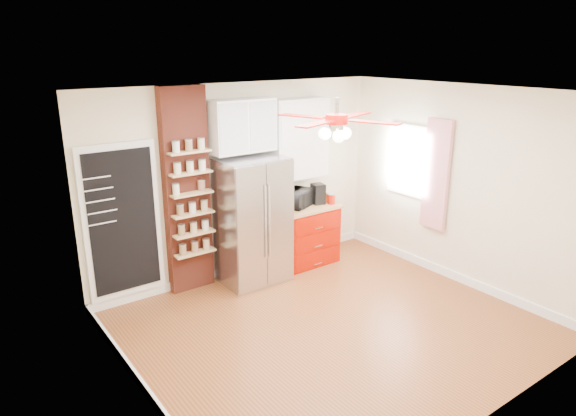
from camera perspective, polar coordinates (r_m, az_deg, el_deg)
floor at (r=6.23m, az=4.77°, el=-12.93°), size 4.50×4.50×0.00m
ceiling at (r=5.39m, az=5.51°, el=12.65°), size 4.50×4.50×0.00m
wall_back at (r=7.22m, az=-5.37°, el=3.01°), size 4.50×0.02×2.70m
wall_front at (r=4.47m, az=22.33°, el=-7.61°), size 4.50×0.02×2.70m
wall_left at (r=4.60m, az=-16.68°, el=-6.32°), size 0.02×4.00×2.70m
wall_right at (r=7.29m, az=18.58°, el=2.30°), size 0.02×4.00×2.70m
chalkboard at (r=6.59m, az=-17.90°, el=-1.47°), size 0.95×0.05×1.95m
brick_pillar at (r=6.77m, az=-11.19°, el=1.77°), size 0.60×0.16×2.70m
fridge at (r=7.03m, az=-4.05°, el=-1.40°), size 0.90×0.70×1.75m
upper_glass_cabinet at (r=6.89m, az=-5.16°, el=9.11°), size 0.90×0.35×0.70m
red_cabinet at (r=7.74m, az=1.90°, el=-2.90°), size 0.94×0.64×0.90m
upper_shelf_unit at (r=7.50m, az=1.21°, el=7.72°), size 0.90×0.30×1.15m
window at (r=7.77m, az=13.26°, el=5.16°), size 0.04×0.75×1.05m
curtain at (r=7.41m, az=16.15°, el=3.57°), size 0.06×0.40×1.55m
ceiling_fan at (r=5.42m, az=5.42°, el=9.75°), size 1.40×1.40×0.44m
toaster_oven at (r=7.51m, az=1.11°, el=1.08°), size 0.54×0.47×0.25m
coffee_maker at (r=7.66m, az=3.35°, el=1.59°), size 0.21×0.23×0.30m
canister_left at (r=7.68m, az=4.84°, el=0.97°), size 0.13×0.13×0.14m
canister_right at (r=7.78m, az=4.18°, el=1.17°), size 0.13×0.13×0.13m
pantry_jar_oats at (r=6.57m, az=-12.35°, el=2.01°), size 0.10×0.10×0.14m
pantry_jar_beans at (r=6.71m, az=-9.60°, el=2.48°), size 0.13×0.13×0.13m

